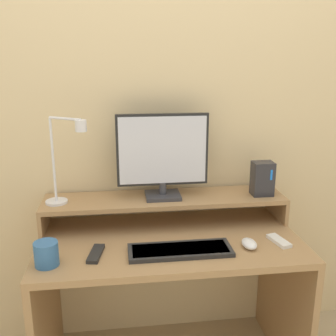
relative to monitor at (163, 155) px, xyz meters
The scene contains 11 objects.
wall_back 0.25m from the monitor, 86.25° to the left, with size 6.00×0.05×2.50m.
desk 0.58m from the monitor, 86.64° to the right, with size 1.19×0.62×0.71m.
monitor_shelf 0.24m from the monitor, ahead, with size 1.19×0.26×0.13m.
monitor is the anchor object (origin of this frame).
desk_lamp 0.45m from the monitor, behind, with size 0.22×0.17×0.41m.
router_dock 0.51m from the monitor, ahead, with size 0.10×0.08×0.17m.
keyboard 0.47m from the monitor, 83.65° to the right, with size 0.44×0.15×0.02m.
mouse 0.57m from the monitor, 43.01° to the right, with size 0.06×0.10×0.04m.
remote_control 0.56m from the monitor, 136.19° to the right, with size 0.07×0.16×0.02m.
remote_secondary 0.66m from the monitor, 30.72° to the right, with size 0.08×0.14×0.02m.
mug 0.69m from the monitor, 144.49° to the right, with size 0.10×0.10×0.10m.
Camera 1 is at (-0.22, -1.32, 1.51)m, focal length 42.00 mm.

